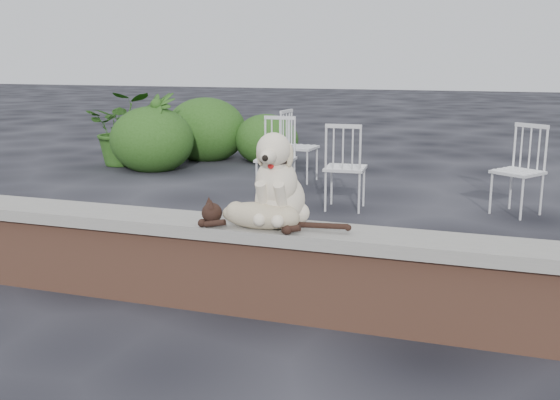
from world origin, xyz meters
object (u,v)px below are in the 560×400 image
(potted_plant_b, at_px, (158,132))
(cat, at_px, (260,214))
(chair_e, at_px, (300,146))
(potted_plant_a, at_px, (122,129))
(chair_c, at_px, (345,166))
(dog, at_px, (280,177))
(chair_b, at_px, (276,158))
(chair_d, at_px, (518,170))

(potted_plant_b, bearing_deg, cat, -54.65)
(chair_e, distance_m, potted_plant_a, 2.96)
(chair_c, height_order, potted_plant_b, potted_plant_b)
(cat, height_order, chair_e, chair_e)
(chair_c, distance_m, potted_plant_a, 4.26)
(dog, relative_size, chair_e, 0.64)
(chair_e, distance_m, chair_c, 1.67)
(dog, bearing_deg, chair_b, 108.31)
(dog, bearing_deg, potted_plant_b, 125.85)
(chair_e, height_order, chair_c, same)
(chair_c, height_order, potted_plant_a, potted_plant_a)
(dog, height_order, potted_plant_b, dog)
(chair_e, distance_m, potted_plant_b, 2.24)
(chair_c, bearing_deg, dog, 91.05)
(chair_e, bearing_deg, potted_plant_b, 89.60)
(cat, distance_m, potted_plant_b, 5.74)
(chair_e, bearing_deg, cat, -161.20)
(potted_plant_b, bearing_deg, dog, -53.11)
(chair_d, bearing_deg, chair_b, -146.02)
(dog, distance_m, chair_b, 3.47)
(dog, xyz_separation_m, chair_b, (-1.14, 3.25, -0.41))
(cat, xyz_separation_m, potted_plant_b, (-3.32, 4.68, -0.11))
(chair_c, xyz_separation_m, potted_plant_b, (-3.16, 1.60, 0.09))
(cat, relative_size, potted_plant_b, 0.99)
(potted_plant_a, bearing_deg, chair_d, -14.57)
(chair_c, bearing_deg, potted_plant_b, -30.42)
(dog, relative_size, potted_plant_a, 0.54)
(potted_plant_a, bearing_deg, dog, -48.94)
(cat, xyz_separation_m, chair_d, (1.60, 3.41, -0.20))
(chair_b, bearing_deg, dog, -74.35)
(dog, height_order, chair_e, dog)
(chair_b, relative_size, chair_c, 1.00)
(chair_b, bearing_deg, cat, -76.36)
(cat, bearing_deg, chair_c, 91.91)
(dog, distance_m, chair_c, 2.97)
(chair_e, xyz_separation_m, potted_plant_a, (-2.94, 0.40, 0.09))
(chair_b, relative_size, chair_e, 1.00)
(cat, distance_m, chair_c, 3.09)
(chair_c, distance_m, potted_plant_b, 3.54)
(cat, relative_size, chair_b, 1.18)
(chair_b, xyz_separation_m, chair_e, (-0.03, 1.06, 0.00))
(potted_plant_a, bearing_deg, chair_b, -26.26)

